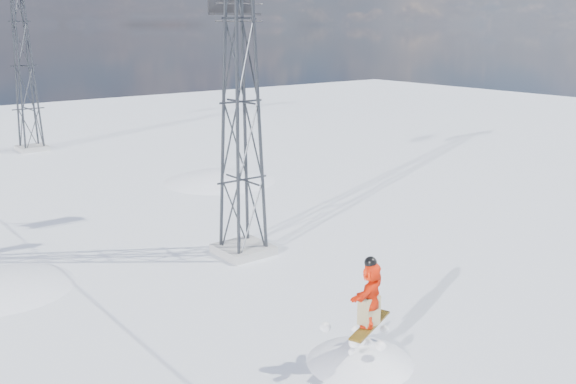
{
  "coord_description": "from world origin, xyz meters",
  "views": [
    {
      "loc": [
        -11.38,
        -10.35,
        8.04
      ],
      "look_at": [
        -0.98,
        3.07,
        3.6
      ],
      "focal_mm": 40.0,
      "sensor_mm": 36.0,
      "label": 1
    }
  ],
  "objects": [
    {
      "name": "ground",
      "position": [
        0.0,
        0.0,
        0.0
      ],
      "size": [
        120.0,
        120.0,
        0.0
      ],
      "primitive_type": "plane",
      "color": "white",
      "rests_on": "ground"
    },
    {
      "name": "snow_terrain",
      "position": [
        -4.77,
        21.24,
        -9.59
      ],
      "size": [
        39.0,
        37.0,
        22.0
      ],
      "color": "white",
      "rests_on": "ground"
    },
    {
      "name": "lift_tower_far",
      "position": [
        0.8,
        33.0,
        5.47
      ],
      "size": [
        5.2,
        1.8,
        11.43
      ],
      "color": "#999999",
      "rests_on": "ground"
    },
    {
      "name": "lift_chair_mid",
      "position": [
        3.0,
        11.66,
        8.69
      ],
      "size": [
        2.18,
        0.63,
        2.7
      ],
      "color": "black",
      "rests_on": "ground"
    },
    {
      "name": "lift_tower_near",
      "position": [
        0.8,
        8.0,
        5.47
      ],
      "size": [
        5.2,
        1.8,
        11.43
      ],
      "color": "#999999",
      "rests_on": "ground"
    }
  ]
}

